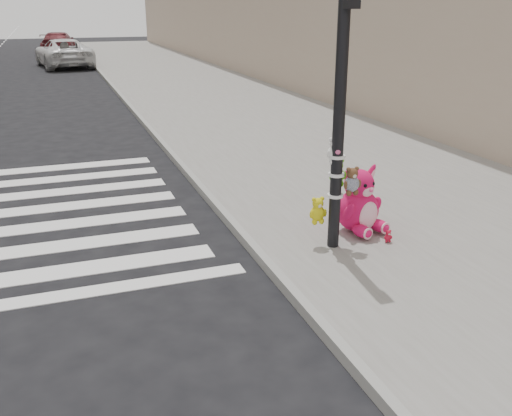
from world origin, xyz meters
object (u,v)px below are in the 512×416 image
object	(u,v)px
pink_bunny	(359,205)
red_teddy	(388,236)
signal_pole	(338,132)
car_white_near	(64,53)

from	to	relation	value
pink_bunny	red_teddy	world-z (taller)	pink_bunny
red_teddy	signal_pole	bearing A→B (deg)	176.71
signal_pole	pink_bunny	size ratio (longest dim) A/B	3.94
red_teddy	car_white_near	world-z (taller)	car_white_near
pink_bunny	red_teddy	bearing A→B (deg)	-86.38
red_teddy	car_white_near	distance (m)	28.34
car_white_near	pink_bunny	bearing A→B (deg)	89.31
signal_pole	red_teddy	bearing A→B (deg)	-12.44
red_teddy	pink_bunny	bearing A→B (deg)	119.15
pink_bunny	car_white_near	size ratio (longest dim) A/B	0.18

